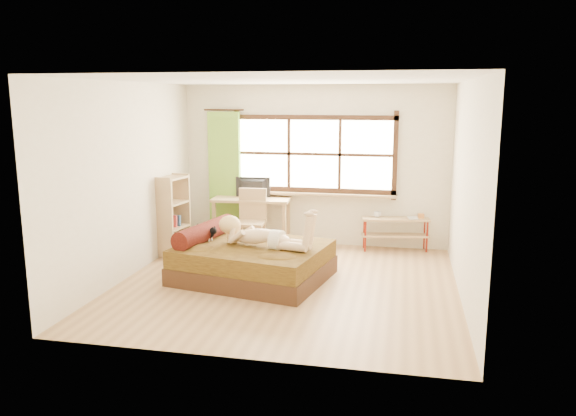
% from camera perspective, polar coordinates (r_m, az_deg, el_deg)
% --- Properties ---
extents(floor, '(4.50, 4.50, 0.00)m').
position_cam_1_polar(floor, '(7.65, -0.12, -7.76)').
color(floor, '#9E754C').
rests_on(floor, ground).
extents(ceiling, '(4.50, 4.50, 0.00)m').
position_cam_1_polar(ceiling, '(7.25, -0.12, 12.89)').
color(ceiling, white).
rests_on(ceiling, wall_back).
extents(wall_back, '(4.50, 0.00, 4.50)m').
position_cam_1_polar(wall_back, '(9.52, 2.68, 4.30)').
color(wall_back, silver).
rests_on(wall_back, floor).
extents(wall_front, '(4.50, 0.00, 4.50)m').
position_cam_1_polar(wall_front, '(5.19, -5.26, -1.45)').
color(wall_front, silver).
rests_on(wall_front, floor).
extents(wall_left, '(0.00, 4.50, 4.50)m').
position_cam_1_polar(wall_left, '(8.10, -15.92, 2.69)').
color(wall_left, silver).
rests_on(wall_left, floor).
extents(wall_right, '(0.00, 4.50, 4.50)m').
position_cam_1_polar(wall_right, '(7.22, 17.65, 1.61)').
color(wall_right, silver).
rests_on(wall_right, floor).
extents(window, '(2.80, 0.16, 1.46)m').
position_cam_1_polar(window, '(9.48, 2.66, 5.24)').
color(window, '#FFEDBF').
rests_on(window, wall_back).
extents(curtain, '(0.55, 0.10, 2.20)m').
position_cam_1_polar(curtain, '(9.80, -6.44, 3.26)').
color(curtain, '#539929').
rests_on(curtain, wall_back).
extents(bed, '(2.21, 1.91, 0.74)m').
position_cam_1_polar(bed, '(7.84, -3.87, -5.31)').
color(bed, '#301D0E').
rests_on(bed, floor).
extents(woman, '(1.41, 0.65, 0.58)m').
position_cam_1_polar(woman, '(7.60, -2.61, -1.80)').
color(woman, '#DDB78E').
rests_on(woman, bed).
extents(kitten, '(0.31, 0.17, 0.23)m').
position_cam_1_polar(kitten, '(8.04, -8.35, -2.49)').
color(kitten, black).
rests_on(kitten, bed).
extents(desk, '(1.34, 0.67, 0.81)m').
position_cam_1_polar(desk, '(9.55, -3.71, 0.40)').
color(desk, tan).
rests_on(desk, floor).
extents(monitor, '(0.60, 0.11, 0.34)m').
position_cam_1_polar(monitor, '(9.55, -3.65, 2.09)').
color(monitor, black).
rests_on(monitor, desk).
extents(chair, '(0.48, 0.48, 1.02)m').
position_cam_1_polar(chair, '(9.21, -3.73, -0.87)').
color(chair, tan).
rests_on(chair, floor).
extents(pipe_shelf, '(1.12, 0.45, 0.62)m').
position_cam_1_polar(pipe_shelf, '(9.39, 10.93, -1.87)').
color(pipe_shelf, tan).
rests_on(pipe_shelf, floor).
extents(cup, '(0.14, 0.14, 0.09)m').
position_cam_1_polar(cup, '(9.36, 9.06, -0.65)').
color(cup, gray).
rests_on(cup, pipe_shelf).
extents(book, '(0.18, 0.23, 0.02)m').
position_cam_1_polar(book, '(9.36, 12.12, -1.00)').
color(book, gray).
rests_on(book, pipe_shelf).
extents(bookshelf, '(0.40, 0.60, 1.27)m').
position_cam_1_polar(bookshelf, '(9.11, -11.59, -0.70)').
color(bookshelf, tan).
rests_on(bookshelf, floor).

